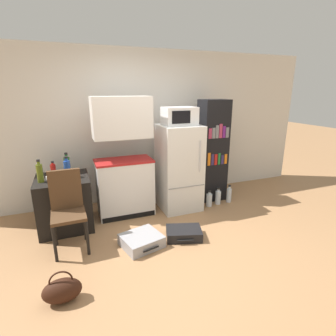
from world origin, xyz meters
name	(u,v)px	position (x,y,z in m)	size (l,w,h in m)	color
ground_plane	(182,254)	(0.00, 0.00, 0.00)	(24.00, 24.00, 0.00)	#A3754C
wall_back	(148,127)	(0.20, 2.00, 1.30)	(6.40, 0.10, 2.60)	silver
side_table	(65,203)	(-1.30, 1.24, 0.38)	(0.72, 0.71, 0.76)	black
kitchen_hutch	(124,163)	(-0.40, 1.36, 0.85)	(0.88, 0.48, 1.85)	white
refrigerator	(179,168)	(0.49, 1.28, 0.70)	(0.64, 0.67, 1.40)	silver
microwave	(179,116)	(0.49, 1.28, 1.54)	(0.51, 0.35, 0.28)	silver
bookshelf	(212,151)	(1.20, 1.42, 0.89)	(0.47, 0.37, 1.78)	black
bottle_blue_soda	(67,168)	(-1.22, 1.24, 0.88)	(0.09, 0.09, 0.30)	#1E47A3
bottle_green_tall	(67,165)	(-1.22, 1.44, 0.89)	(0.09, 0.09, 0.31)	#1E6028
bottle_olive_oil	(40,173)	(-1.56, 1.15, 0.89)	(0.08, 0.08, 0.31)	#566619
bottle_ketchup_red	(53,170)	(-1.41, 1.37, 0.85)	(0.07, 0.07, 0.21)	#AD1914
bowl	(51,177)	(-1.44, 1.25, 0.77)	(0.13, 0.13, 0.04)	silver
chair	(67,204)	(-1.26, 0.68, 0.59)	(0.41, 0.41, 1.00)	black
suitcase_large_flat	(142,241)	(-0.42, 0.35, 0.07)	(0.57, 0.53, 0.15)	#99999E
suitcase_small_flat	(184,233)	(0.17, 0.34, 0.06)	(0.55, 0.45, 0.13)	black
handbag	(62,290)	(-1.36, -0.28, 0.12)	(0.36, 0.20, 0.33)	#33190F
water_bottle_front	(209,200)	(1.00, 1.11, 0.12)	(0.10, 0.10, 0.28)	silver
water_bottle_middle	(229,195)	(1.42, 1.13, 0.14)	(0.09, 0.09, 0.32)	silver
water_bottle_back	(218,197)	(1.19, 1.13, 0.13)	(0.10, 0.10, 0.30)	silver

